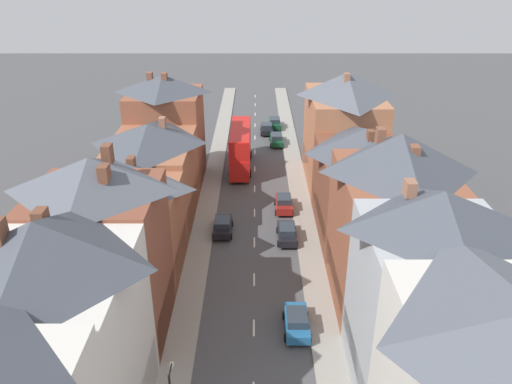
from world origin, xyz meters
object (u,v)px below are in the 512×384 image
at_px(car_near_silver, 285,203).
at_px(car_parked_left_a, 268,128).
at_px(double_decker_bus_lead, 242,147).
at_px(car_parked_left_b, 224,226).
at_px(car_near_blue, 276,123).
at_px(car_mid_white, 278,139).
at_px(car_mid_black, 288,233).
at_px(car_parked_right_a, 298,322).

distance_m(car_near_silver, car_parked_left_a, 25.28).
xyz_separation_m(double_decker_bus_lead, car_near_silver, (4.91, -11.66, -1.97)).
relative_size(car_parked_left_a, car_parked_left_b, 1.00).
distance_m(double_decker_bus_lead, car_near_blue, 16.99).
xyz_separation_m(car_near_silver, car_parked_left_a, (-1.30, 25.25, -0.05)).
height_order(car_near_blue, car_mid_white, car_near_blue).
height_order(double_decker_bus_lead, car_parked_left_a, double_decker_bus_lead).
height_order(car_parked_left_a, car_parked_left_b, car_parked_left_a).
xyz_separation_m(car_near_blue, car_mid_white, (-0.00, -7.34, -0.05)).
distance_m(car_near_blue, car_near_silver, 27.81).
height_order(car_mid_black, car_mid_white, car_mid_white).
height_order(car_parked_right_a, car_mid_white, car_parked_right_a).
bearing_deg(car_parked_left_b, car_parked_left_a, 80.74).
distance_m(car_mid_black, car_parked_left_b, 6.34).
bearing_deg(car_mid_white, car_parked_right_a, -90.00).
bearing_deg(car_mid_black, car_mid_white, 90.00).
height_order(car_near_silver, car_parked_left_b, car_near_silver).
bearing_deg(car_mid_white, car_near_silver, -90.00).
relative_size(car_near_blue, car_parked_left_a, 1.10).
distance_m(car_parked_left_a, car_mid_black, 31.41).
bearing_deg(car_near_silver, double_decker_bus_lead, 112.83).
bearing_deg(double_decker_bus_lead, car_mid_white, 60.87).
bearing_deg(car_mid_white, double_decker_bus_lead, -119.13).
bearing_deg(car_parked_left_a, car_parked_left_b, -99.26).
xyz_separation_m(double_decker_bus_lead, car_parked_left_b, (-1.29, -16.48, -2.02)).
xyz_separation_m(car_near_blue, car_parked_left_b, (-6.20, -32.63, -0.06)).
distance_m(car_near_blue, car_mid_black, 33.95).
bearing_deg(car_parked_right_a, car_parked_left_a, 91.69).
height_order(double_decker_bus_lead, car_mid_white, double_decker_bus_lead).
height_order(car_near_blue, car_mid_black, car_near_blue).
relative_size(double_decker_bus_lead, car_mid_white, 2.35).
distance_m(car_near_blue, car_parked_left_b, 33.21).
bearing_deg(car_parked_left_a, car_mid_white, -74.78).
relative_size(car_near_silver, car_parked_right_a, 1.00).
bearing_deg(car_mid_white, car_parked_left_b, -103.77).
bearing_deg(car_mid_white, car_parked_left_a, 105.22).
relative_size(car_near_blue, car_near_silver, 1.14).
bearing_deg(car_parked_right_a, car_mid_white, 90.00).
bearing_deg(car_parked_right_a, car_parked_left_b, 113.79).
bearing_deg(car_near_blue, car_parked_left_b, -100.76).
bearing_deg(double_decker_bus_lead, car_parked_right_a, -80.87).
height_order(car_parked_right_a, car_parked_left_b, car_parked_right_a).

